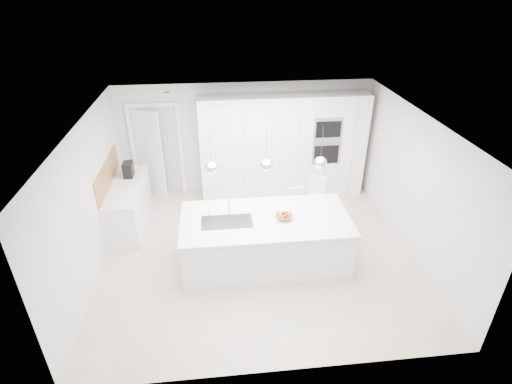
{
  "coord_description": "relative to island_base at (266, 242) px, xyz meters",
  "views": [
    {
      "loc": [
        -0.66,
        -5.83,
        4.53
      ],
      "look_at": [
        0.0,
        0.3,
        1.1
      ],
      "focal_mm": 28.0,
      "sensor_mm": 36.0,
      "label": 1
    }
  ],
  "objects": [
    {
      "name": "bar_stool_right",
      "position": [
        1.15,
        1.02,
        0.1
      ],
      "size": [
        0.51,
        0.58,
        1.06
      ],
      "primitive_type": null,
      "rotation": [
        0.0,
        0.0,
        -0.4
      ],
      "color": "white",
      "rests_on": "floor"
    },
    {
      "name": "wall_left",
      "position": [
        -2.85,
        0.3,
        0.82
      ],
      "size": [
        0.0,
        5.0,
        5.0
      ],
      "primitive_type": "plane",
      "rotation": [
        1.57,
        0.0,
        1.57
      ],
      "color": "silver",
      "rests_on": "ground"
    },
    {
      "name": "island_base",
      "position": [
        0.0,
        0.0,
        0.0
      ],
      "size": [
        2.8,
        1.2,
        0.86
      ],
      "primitive_type": "cube",
      "color": "white",
      "rests_on": "floor"
    },
    {
      "name": "bar_stool_left",
      "position": [
        0.68,
        0.78,
        0.06
      ],
      "size": [
        0.38,
        0.49,
        0.98
      ],
      "primitive_type": null,
      "rotation": [
        0.0,
        0.0,
        0.14
      ],
      "color": "white",
      "rests_on": "floor"
    },
    {
      "name": "pendant_right",
      "position": [
        0.85,
        -0.0,
        1.47
      ],
      "size": [
        0.2,
        0.2,
        0.2
      ],
      "primitive_type": "sphere",
      "color": "white",
      "rests_on": "ceiling"
    },
    {
      "name": "radiator",
      "position": [
        -1.73,
        2.76,
        0.42
      ],
      "size": [
        0.32,
        0.04,
        1.4
      ],
      "primitive_type": null,
      "color": "white",
      "rests_on": "floor"
    },
    {
      "name": "wall_back",
      "position": [
        -0.1,
        2.8,
        0.82
      ],
      "size": [
        5.5,
        0.0,
        5.5
      ],
      "primitive_type": "plane",
      "rotation": [
        1.57,
        0.0,
        0.0
      ],
      "color": "silver",
      "rests_on": "ground"
    },
    {
      "name": "pendant_mid",
      "position": [
        -0.0,
        -0.0,
        1.47
      ],
      "size": [
        0.2,
        0.2,
        0.2
      ],
      "primitive_type": "sphere",
      "color": "white",
      "rests_on": "ceiling"
    },
    {
      "name": "oven_stack",
      "position": [
        1.6,
        2.19,
        0.92
      ],
      "size": [
        0.62,
        0.04,
        1.05
      ],
      "primitive_type": null,
      "color": "#A5A5A8",
      "rests_on": "tall_cabinets"
    },
    {
      "name": "fruit_bowl",
      "position": [
        0.31,
        -0.0,
        0.51
      ],
      "size": [
        0.3,
        0.3,
        0.07
      ],
      "primitive_type": "imported",
      "rotation": [
        0.0,
        0.0,
        -0.04
      ],
      "color": "#A16631",
      "rests_on": "island_worktop"
    },
    {
      "name": "floor",
      "position": [
        -0.1,
        0.3,
        -0.43
      ],
      "size": [
        5.5,
        5.5,
        0.0
      ],
      "primitive_type": "plane",
      "color": "beige",
      "rests_on": "ground"
    },
    {
      "name": "left_base_cabinets",
      "position": [
        -2.55,
        1.5,
        0.0
      ],
      "size": [
        0.6,
        1.8,
        0.86
      ],
      "primitive_type": "cube",
      "color": "white",
      "rests_on": "floor"
    },
    {
      "name": "island_tap",
      "position": [
        -0.6,
        0.2,
        0.62
      ],
      "size": [
        0.02,
        0.02,
        0.3
      ],
      "primitive_type": "cylinder",
      "color": "white",
      "rests_on": "island_worktop"
    },
    {
      "name": "island_sink",
      "position": [
        -0.65,
        -0.0,
        0.39
      ],
      "size": [
        0.84,
        0.44,
        0.18
      ],
      "primitive_type": null,
      "color": "#3F3F42",
      "rests_on": "island_worktop"
    },
    {
      "name": "pendant_left",
      "position": [
        -0.85,
        -0.0,
        1.47
      ],
      "size": [
        0.2,
        0.2,
        0.2
      ],
      "primitive_type": "sphere",
      "color": "white",
      "rests_on": "ceiling"
    },
    {
      "name": "left_worktop",
      "position": [
        -2.55,
        1.5,
        0.45
      ],
      "size": [
        0.62,
        1.82,
        0.04
      ],
      "primitive_type": "cube",
      "color": "white",
      "rests_on": "left_base_cabinets"
    },
    {
      "name": "espresso_machine",
      "position": [
        -2.53,
        1.88,
        0.62
      ],
      "size": [
        0.18,
        0.28,
        0.3
      ],
      "primitive_type": "cube",
      "rotation": [
        0.0,
        0.0,
        -0.01
      ],
      "color": "black",
      "rests_on": "left_worktop"
    },
    {
      "name": "tall_cabinets",
      "position": [
        0.7,
        2.5,
        0.72
      ],
      "size": [
        3.6,
        0.6,
        2.3
      ],
      "primitive_type": "cube",
      "color": "white",
      "rests_on": "floor"
    },
    {
      "name": "banana_bunch",
      "position": [
        0.31,
        -0.01,
        0.58
      ],
      "size": [
        0.21,
        0.16,
        0.19
      ],
      "primitive_type": "torus",
      "rotation": [
        1.22,
        0.0,
        0.35
      ],
      "color": "yellow",
      "rests_on": "fruit_bowl"
    },
    {
      "name": "ceiling",
      "position": [
        -0.1,
        0.3,
        2.07
      ],
      "size": [
        5.5,
        5.5,
        0.0
      ],
      "primitive_type": "plane",
      "rotation": [
        3.14,
        0.0,
        0.0
      ],
      "color": "white",
      "rests_on": "wall_back"
    },
    {
      "name": "apple_a",
      "position": [
        0.32,
        0.07,
        0.54
      ],
      "size": [
        0.08,
        0.08,
        0.08
      ],
      "primitive_type": "sphere",
      "color": "#B7091C",
      "rests_on": "fruit_bowl"
    },
    {
      "name": "hallway_door",
      "position": [
        -2.3,
        2.72,
        0.57
      ],
      "size": [
        0.76,
        0.38,
        2.0
      ],
      "primitive_type": "cube",
      "rotation": [
        0.0,
        0.0,
        -0.44
      ],
      "color": "white",
      "rests_on": "floor"
    },
    {
      "name": "doorway_frame",
      "position": [
        -2.05,
        2.77,
        0.59
      ],
      "size": [
        1.11,
        0.08,
        2.13
      ],
      "primitive_type": null,
      "color": "white",
      "rests_on": "floor"
    },
    {
      "name": "island_worktop",
      "position": [
        0.0,
        0.05,
        0.45
      ],
      "size": [
        2.84,
        1.4,
        0.04
      ],
      "primitive_type": "cube",
      "color": "white",
      "rests_on": "island_base"
    },
    {
      "name": "apple_c",
      "position": [
        0.33,
        0.0,
        0.54
      ],
      "size": [
        0.08,
        0.08,
        0.08
      ],
      "primitive_type": "sphere",
      "color": "#B7091C",
      "rests_on": "fruit_bowl"
    },
    {
      "name": "apple_b",
      "position": [
        0.33,
        0.04,
        0.54
      ],
      "size": [
        0.08,
        0.08,
        0.08
      ],
      "primitive_type": "sphere",
      "color": "#B7091C",
      "rests_on": "fruit_bowl"
    },
    {
      "name": "oak_backsplash",
      "position": [
        -2.84,
        1.5,
        0.72
      ],
      "size": [
        0.02,
        1.8,
        0.5
      ],
      "primitive_type": "cube",
      "color": "#A16631",
      "rests_on": "wall_left"
    }
  ]
}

